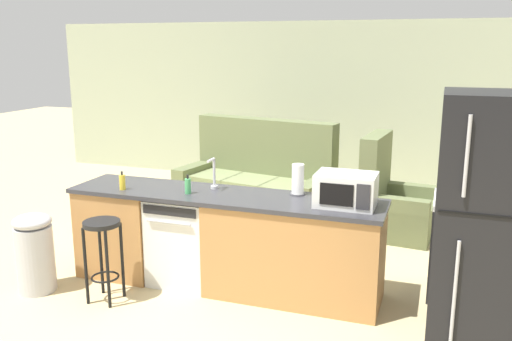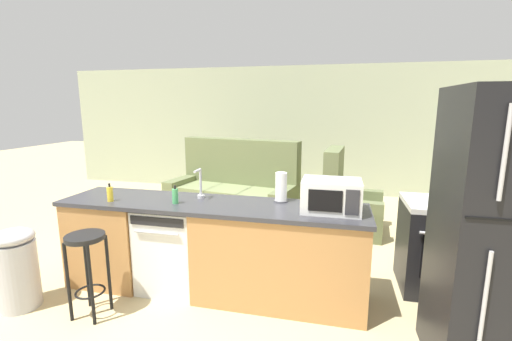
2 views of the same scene
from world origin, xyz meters
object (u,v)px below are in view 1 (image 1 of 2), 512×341
stove_range (475,249)px  soap_bottle (188,186)px  armchair (390,205)px  dish_soap_bottle (122,182)px  dishwasher (185,239)px  kettle (500,189)px  trash_bin (35,252)px  refrigerator (489,234)px  paper_towel_roll (298,180)px  microwave (346,190)px  couch (257,186)px  bar_stool (103,243)px

stove_range → soap_bottle: 2.64m
armchair → stove_range: bearing=-59.2°
soap_bottle → stove_range: bearing=14.3°
dish_soap_bottle → dishwasher: bearing=16.8°
kettle → trash_bin: bearing=-161.3°
refrigerator → paper_towel_roll: 1.73m
kettle → armchair: (-1.04, 1.34, -0.64)m
dishwasher → microwave: bearing=-0.0°
refrigerator → dish_soap_bottle: size_ratio=10.96×
couch → dish_soap_bottle: bearing=-102.7°
dishwasher → trash_bin: dishwasher is taller
dishwasher → kettle: kettle is taller
refrigerator → bar_stool: (-3.08, -0.08, -0.43)m
refrigerator → microwave: bearing=153.1°
dish_soap_bottle → trash_bin: 1.01m
refrigerator → dish_soap_bottle: (-3.15, 0.38, 0.01)m
stove_range → armchair: bearing=120.8°
bar_stool → trash_bin: bearing=-176.9°
microwave → stove_range: bearing=26.9°
dishwasher → soap_bottle: 0.57m
soap_bottle → bar_stool: (-0.57, -0.53, -0.44)m
stove_range → couch: 3.09m
dishwasher → paper_towel_roll: bearing=11.2°
paper_towel_roll → kettle: bearing=15.3°
kettle → trash_bin: size_ratio=0.28×
stove_range → dish_soap_bottle: 3.27m
microwave → refrigerator: bearing=-26.9°
refrigerator → microwave: 1.21m
soap_bottle → trash_bin: soap_bottle is taller
paper_towel_roll → dish_soap_bottle: bearing=-166.8°
kettle → microwave: bearing=-151.4°
microwave → paper_towel_roll: 0.52m
bar_stool → trash_bin: (-0.72, -0.04, -0.16)m
armchair → microwave: bearing=-95.8°
stove_range → armchair: 1.71m
paper_towel_roll → soap_bottle: size_ratio=1.60×
bar_stool → stove_range: bearing=20.9°
refrigerator → soap_bottle: size_ratio=10.96×
dish_soap_bottle → trash_bin: (-0.65, -0.50, -0.59)m
paper_towel_roll → microwave: bearing=-23.8°
stove_range → microwave: bearing=-153.1°
trash_bin → kettle: bearing=18.7°
paper_towel_roll → couch: size_ratio=0.13×
refrigerator → armchair: (-0.88, 2.57, -0.62)m
stove_range → soap_bottle: bearing=-165.7°
kettle → couch: 3.22m
microwave → trash_bin: bearing=-166.3°
dishwasher → dish_soap_bottle: bearing=-163.2°
microwave → dish_soap_bottle: bearing=-175.4°
microwave → paper_towel_roll: paper_towel_roll is taller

